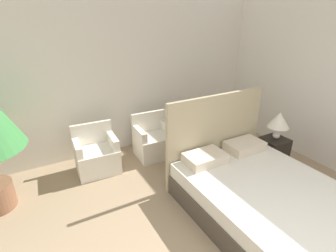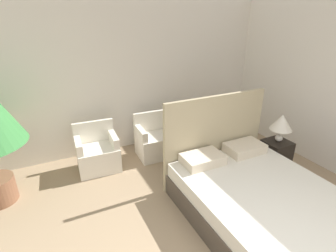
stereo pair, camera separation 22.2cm
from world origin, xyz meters
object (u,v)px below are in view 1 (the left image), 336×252
object	(u,v)px
armchair_near_window_right	(154,142)
nightstand	(273,152)
armchair_near_window_left	(97,156)
table_lamp	(279,121)
bed	(262,196)

from	to	relation	value
armchair_near_window_right	nightstand	xyz separation A→B (m)	(1.64, -1.36, -0.00)
armchair_near_window_left	nightstand	xyz separation A→B (m)	(2.73, -1.36, -0.00)
armchair_near_window_right	table_lamp	bearing A→B (deg)	-37.00
bed	armchair_near_window_right	bearing A→B (deg)	103.94
armchair_near_window_left	nightstand	distance (m)	3.05
armchair_near_window_right	armchair_near_window_left	bearing A→B (deg)	-177.79
armchair_near_window_left	table_lamp	world-z (taller)	table_lamp
armchair_near_window_left	bed	bearing A→B (deg)	-49.89
armchair_near_window_right	nightstand	world-z (taller)	armchair_near_window_right
armchair_near_window_right	table_lamp	world-z (taller)	table_lamp
armchair_near_window_left	armchair_near_window_right	size ratio (longest dim) A/B	1.00
bed	armchair_near_window_left	world-z (taller)	bed
bed	armchair_near_window_left	size ratio (longest dim) A/B	2.81
bed	nightstand	xyz separation A→B (m)	(1.11, 0.77, -0.03)
bed	armchair_near_window_right	size ratio (longest dim) A/B	2.81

